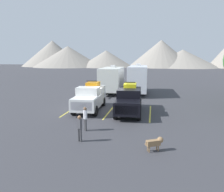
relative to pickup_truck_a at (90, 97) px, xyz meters
The scene contains 12 objects.
ground_plane 2.24m from the pickup_truck_a, ahead, with size 240.00×240.00×0.00m, color #38383D.
pickup_truck_a is the anchor object (origin of this frame).
pickup_truck_b 3.63m from the pickup_truck_a, ahead, with size 2.37×5.84×2.58m.
lot_stripe_a 2.07m from the pickup_truck_a, behind, with size 0.12×5.50×0.01m, color gold.
lot_stripe_b 2.24m from the pickup_truck_a, ahead, with size 0.12×5.50×0.01m, color gold.
lot_stripe_c 5.59m from the pickup_truck_a, ahead, with size 0.12×5.50×0.01m, color gold.
camper_trailer_a 9.52m from the pickup_truck_a, 88.96° to the left, with size 2.84×7.97×3.71m.
camper_trailer_b 10.41m from the pickup_truck_a, 69.51° to the left, with size 2.60×8.65×3.94m.
person_a 5.65m from the pickup_truck_a, 76.17° to the right, with size 0.29×0.30×1.59m.
person_b 7.43m from the pickup_truck_a, 77.54° to the right, with size 0.33×0.23×1.54m.
dog 9.63m from the pickup_truck_a, 52.69° to the right, with size 0.94×0.63×0.71m.
mountain_ridge 92.40m from the pickup_truck_a, 88.09° to the left, with size 152.19×42.47×17.42m.
Camera 1 is at (3.67, -18.04, 4.71)m, focal length 33.18 mm.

